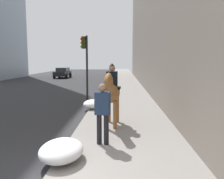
{
  "coord_description": "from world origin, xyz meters",
  "views": [
    {
      "loc": [
        -4.48,
        -1.55,
        2.44
      ],
      "look_at": [
        4.0,
        -1.21,
        1.4
      ],
      "focal_mm": 37.97,
      "sensor_mm": 36.0,
      "label": 1
    }
  ],
  "objects": [
    {
      "name": "mounted_horse_near",
      "position": [
        3.78,
        -1.2,
        1.34
      ],
      "size": [
        2.15,
        0.67,
        2.23
      ],
      "rotation": [
        0.0,
        0.0,
        3.07
      ],
      "color": "brown",
      "rests_on": "sidewalk_slab"
    },
    {
      "name": "snow_pile_far",
      "position": [
        6.87,
        -0.15,
        0.33
      ],
      "size": [
        1.2,
        0.93,
        0.42
      ],
      "primitive_type": "ellipsoid",
      "color": "white",
      "rests_on": "sidewalk_slab"
    },
    {
      "name": "car_mid_lane",
      "position": [
        28.44,
        6.73,
        0.76
      ],
      "size": [
        3.93,
        1.91,
        1.44
      ],
      "rotation": [
        0.0,
        0.0,
        3.13
      ],
      "color": "black",
      "rests_on": "ground"
    },
    {
      "name": "snow_pile_near",
      "position": [
        0.79,
        -0.15,
        0.35
      ],
      "size": [
        1.33,
        1.02,
        0.46
      ],
      "primitive_type": "ellipsoid",
      "color": "white",
      "rests_on": "sidewalk_slab"
    },
    {
      "name": "traffic_light_near_curb",
      "position": [
        9.51,
        0.59,
        2.6
      ],
      "size": [
        0.2,
        0.44,
        3.88
      ],
      "color": "black",
      "rests_on": "ground"
    },
    {
      "name": "pedestrian_greeting",
      "position": [
        1.88,
        -1.04,
        1.1
      ],
      "size": [
        0.32,
        0.44,
        1.7
      ],
      "rotation": [
        0.0,
        0.0,
        -0.16
      ],
      "color": "black",
      "rests_on": "sidewalk_slab"
    }
  ]
}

